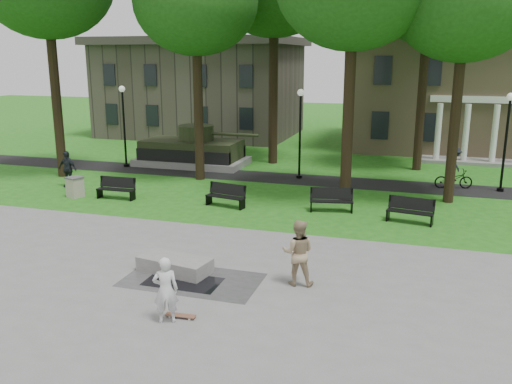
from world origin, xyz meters
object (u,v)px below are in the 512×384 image
concrete_block (175,265)px  skateboarder (166,290)px  friend_watching (298,253)px  trash_bin (75,187)px  park_bench_0 (117,188)px  cyclist (454,172)px

concrete_block → skateboarder: skateboarder is taller
concrete_block → friend_watching: 3.85m
trash_bin → park_bench_0: bearing=9.6°
concrete_block → trash_bin: (-8.35, 6.88, 0.24)m
park_bench_0 → trash_bin: size_ratio=1.88×
friend_watching → cyclist: 14.48m
skateboarder → cyclist: 18.39m
park_bench_0 → concrete_block: bearing=-49.5°
park_bench_0 → trash_bin: (-2.00, -0.34, -0.04)m
concrete_block → skateboarder: bearing=-68.1°
skateboarder → park_bench_0: 12.70m
trash_bin → skateboarder: bearing=-45.9°
friend_watching → cyclist: (4.77, 13.67, -0.14)m
friend_watching → cyclist: cyclist is taller
friend_watching → cyclist: size_ratio=0.93×
cyclist → park_bench_0: (-14.90, -6.66, -0.32)m
concrete_block → cyclist: (8.54, 13.88, 0.60)m
skateboarder → friend_watching: bearing=-154.2°
concrete_block → cyclist: 16.31m
cyclist → park_bench_0: cyclist is taller
cyclist → park_bench_0: 16.32m
concrete_block → park_bench_0: park_bench_0 is taller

